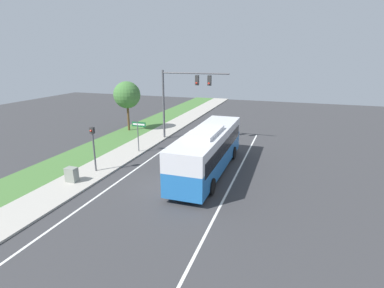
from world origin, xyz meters
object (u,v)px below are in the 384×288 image
Objects in this scene: street_sign at (138,131)px; utility_cabinet at (72,175)px; pedestrian_signal at (93,142)px; signal_gantry at (182,91)px; bus at (208,148)px.

utility_cabinet is (-1.08, -7.14, -1.32)m from street_sign.
utility_cabinet is at bearing -98.19° from pedestrian_signal.
signal_gantry reaches higher than pedestrian_signal.
bus is 8.02m from pedestrian_signal.
utility_cabinet is (-0.30, -2.10, -1.64)m from pedestrian_signal.
bus is 11.44× the size of utility_cabinet.
pedestrian_signal is at bearing -161.23° from bus.
signal_gantry is at bearing 75.17° from utility_cabinet.
bus is 9.24m from signal_gantry.
utility_cabinet is (-7.89, -4.68, -1.19)m from bus.
signal_gantry is 2.45× the size of street_sign.
street_sign reaches higher than utility_cabinet.
signal_gantry is (-4.70, 7.36, 3.01)m from bus.
utility_cabinet is (-3.19, -12.04, -4.20)m from signal_gantry.
bus is 7.24m from street_sign.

